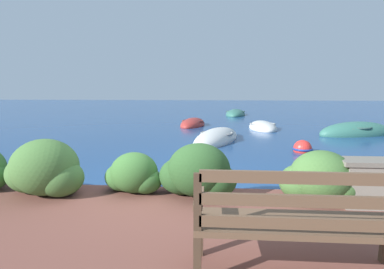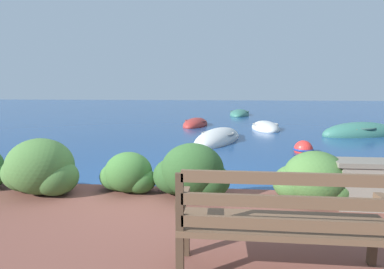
# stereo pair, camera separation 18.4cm
# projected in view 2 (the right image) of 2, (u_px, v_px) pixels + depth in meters

# --- Properties ---
(ground_plane) EXTENTS (80.00, 80.00, 0.00)m
(ground_plane) POSITION_uv_depth(u_px,v_px,m) (169.00, 200.00, 4.71)
(ground_plane) COLOR navy
(park_bench) EXTENTS (1.70, 0.48, 0.93)m
(park_bench) POSITION_uv_depth(u_px,v_px,m) (285.00, 221.00, 2.36)
(park_bench) COLOR #433123
(park_bench) RESTS_ON patio_terrace
(hedge_clump_left) EXTENTS (1.19, 0.86, 0.81)m
(hedge_clump_left) POSITION_uv_depth(u_px,v_px,m) (40.00, 170.00, 4.35)
(hedge_clump_left) COLOR #426B33
(hedge_clump_left) RESTS_ON patio_terrace
(hedge_clump_centre) EXTENTS (0.87, 0.63, 0.59)m
(hedge_clump_centre) POSITION_uv_depth(u_px,v_px,m) (128.00, 174.00, 4.43)
(hedge_clump_centre) COLOR #38662D
(hedge_clump_centre) RESTS_ON patio_terrace
(hedge_clump_right) EXTENTS (1.12, 0.80, 0.76)m
(hedge_clump_right) POSITION_uv_depth(u_px,v_px,m) (191.00, 173.00, 4.25)
(hedge_clump_right) COLOR #284C23
(hedge_clump_right) RESTS_ON patio_terrace
(hedge_clump_far_right) EXTENTS (1.04, 0.75, 0.70)m
(hedge_clump_far_right) POSITION_uv_depth(u_px,v_px,m) (314.00, 181.00, 3.98)
(hedge_clump_far_right) COLOR #426B33
(hedge_clump_far_right) RESTS_ON patio_terrace
(rowboat_nearest) EXTENTS (2.06, 3.43, 0.72)m
(rowboat_nearest) POSITION_uv_depth(u_px,v_px,m) (218.00, 139.00, 9.99)
(rowboat_nearest) COLOR silver
(rowboat_nearest) RESTS_ON ground_plane
(rowboat_mid) EXTENTS (3.23, 1.87, 0.89)m
(rowboat_mid) POSITION_uv_depth(u_px,v_px,m) (360.00, 134.00, 11.10)
(rowboat_mid) COLOR #336B5B
(rowboat_mid) RESTS_ON ground_plane
(rowboat_far) EXTENTS (1.26, 2.34, 0.61)m
(rowboat_far) POSITION_uv_depth(u_px,v_px,m) (265.00, 128.00, 12.87)
(rowboat_far) COLOR silver
(rowboat_far) RESTS_ON ground_plane
(rowboat_outer) EXTENTS (1.44, 2.48, 0.64)m
(rowboat_outer) POSITION_uv_depth(u_px,v_px,m) (196.00, 125.00, 14.05)
(rowboat_outer) COLOR #9E2D28
(rowboat_outer) RESTS_ON ground_plane
(rowboat_distant) EXTENTS (1.68, 3.21, 0.67)m
(rowboat_distant) POSITION_uv_depth(u_px,v_px,m) (240.00, 114.00, 19.55)
(rowboat_distant) COLOR #336B5B
(rowboat_distant) RESTS_ON ground_plane
(mooring_buoy) EXTENTS (0.55, 0.55, 0.50)m
(mooring_buoy) POSITION_uv_depth(u_px,v_px,m) (303.00, 149.00, 8.19)
(mooring_buoy) COLOR red
(mooring_buoy) RESTS_ON ground_plane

